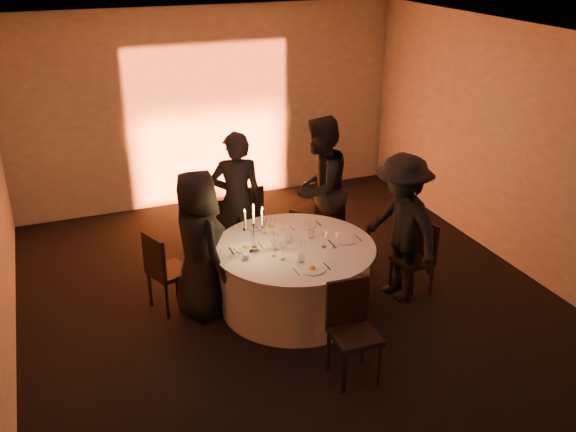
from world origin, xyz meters
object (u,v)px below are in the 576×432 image
object	(u,v)px
banquet_table	(294,276)
guest_back_left	(237,200)
chair_front	(351,324)
candelabra	(254,236)
coffee_cup	(246,257)
guest_right	(401,228)
chair_back_left	(247,213)
chair_right	(418,254)
guest_back_right	(320,189)
chair_left	(164,267)
guest_left	(199,245)
chair_back_right	(318,206)

from	to	relation	value
banquet_table	guest_back_left	world-z (taller)	guest_back_left
chair_front	candelabra	bearing A→B (deg)	112.91
guest_back_left	coffee_cup	distance (m)	1.37
coffee_cup	candelabra	distance (m)	0.25
guest_right	coffee_cup	bearing A→B (deg)	-102.86
chair_back_left	chair_front	xyz separation A→B (m)	(0.09, -2.92, 0.03)
chair_right	guest_back_right	world-z (taller)	guest_back_right
banquet_table	chair_back_left	bearing A→B (deg)	91.33
guest_back_left	guest_back_right	distance (m)	1.07
banquet_table	chair_front	bearing A→B (deg)	-87.91
chair_left	guest_right	distance (m)	2.71
chair_back_left	coffee_cup	distance (m)	1.82
guest_back_left	guest_back_right	size ratio (longest dim) A/B	0.94
chair_left	candelabra	distance (m)	1.12
banquet_table	chair_left	size ratio (longest dim) A/B	1.90
chair_right	guest_back_left	size ratio (longest dim) A/B	0.50
coffee_cup	guest_back_left	bearing A→B (deg)	76.67
banquet_table	guest_back_right	distance (m)	1.44
guest_back_right	guest_back_left	bearing A→B (deg)	-44.23
chair_front	guest_back_left	xyz separation A→B (m)	(-0.33, 2.55, 0.34)
chair_right	guest_right	distance (m)	0.45
chair_right	guest_left	bearing A→B (deg)	-109.73
chair_back_left	chair_back_right	bearing A→B (deg)	164.90
guest_left	chair_left	bearing A→B (deg)	44.17
coffee_cup	candelabra	size ratio (longest dim) A/B	0.19
guest_back_left	candelabra	world-z (taller)	guest_back_left
chair_left	guest_back_right	size ratio (longest dim) A/B	0.50
banquet_table	guest_left	world-z (taller)	guest_left
chair_left	guest_left	world-z (taller)	guest_left
chair_back_right	chair_front	distance (m)	2.78
guest_back_right	chair_front	bearing A→B (deg)	37.04
candelabra	guest_back_right	bearing A→B (deg)	40.45
guest_left	guest_back_left	bearing A→B (deg)	-50.79
chair_back_left	chair_right	size ratio (longest dim) A/B	1.03
guest_left	banquet_table	bearing A→B (deg)	-117.54
chair_right	chair_back_right	bearing A→B (deg)	-168.27
banquet_table	guest_back_left	size ratio (longest dim) A/B	1.01
chair_left	chair_front	world-z (taller)	chair_front
chair_right	coffee_cup	world-z (taller)	chair_right
chair_back_left	candelabra	world-z (taller)	candelabra
chair_back_right	chair_right	bearing A→B (deg)	80.17
banquet_table	guest_back_right	bearing A→B (deg)	54.02
guest_back_right	guest_right	bearing A→B (deg)	73.15
chair_right	guest_back_right	size ratio (longest dim) A/B	0.47
chair_back_right	chair_front	bearing A→B (deg)	41.82
chair_right	guest_back_left	distance (m)	2.31
banquet_table	chair_back_right	size ratio (longest dim) A/B	1.72
chair_back_left	guest_left	world-z (taller)	guest_left
chair_right	candelabra	size ratio (longest dim) A/B	1.55
guest_back_right	guest_right	world-z (taller)	guest_back_right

